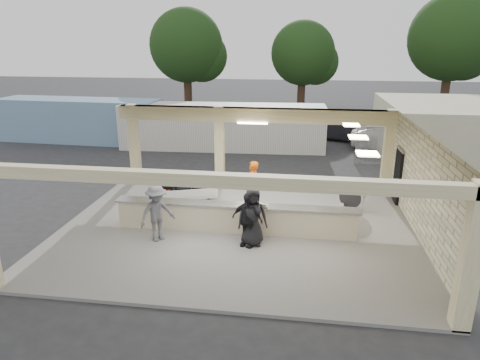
% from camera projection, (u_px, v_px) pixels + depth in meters
% --- Properties ---
extents(ground, '(120.00, 120.00, 0.00)m').
position_uv_depth(ground, '(237.00, 228.00, 15.03)').
color(ground, '#262628').
rests_on(ground, ground).
extents(pavilion, '(12.01, 10.00, 3.55)m').
position_uv_depth(pavilion, '(246.00, 186.00, 15.21)').
color(pavilion, slate).
rests_on(pavilion, ground).
extents(baggage_counter, '(8.20, 0.58, 0.98)m').
position_uv_depth(baggage_counter, '(235.00, 218.00, 14.38)').
color(baggage_counter, beige).
rests_on(baggage_counter, pavilion).
extents(luggage_cart, '(2.72, 2.16, 1.39)m').
position_uv_depth(luggage_cart, '(184.00, 188.00, 16.52)').
color(luggage_cart, silver).
rests_on(luggage_cart, pavilion).
extents(drum_fan, '(1.00, 0.71, 1.06)m').
position_uv_depth(drum_fan, '(352.00, 197.00, 16.08)').
color(drum_fan, silver).
rests_on(drum_fan, pavilion).
extents(baggage_handler, '(0.40, 0.71, 1.92)m').
position_uv_depth(baggage_handler, '(252.00, 186.00, 16.06)').
color(baggage_handler, '#D6560B').
rests_on(baggage_handler, pavilion).
extents(passenger_a, '(0.96, 0.90, 1.89)m').
position_uv_depth(passenger_a, '(255.00, 212.00, 13.67)').
color(passenger_a, brown).
rests_on(passenger_a, pavilion).
extents(passenger_b, '(1.10, 0.67, 1.76)m').
position_uv_depth(passenger_b, '(247.00, 220.00, 13.25)').
color(passenger_b, black).
rests_on(passenger_b, pavilion).
extents(passenger_c, '(1.13, 1.18, 1.87)m').
position_uv_depth(passenger_c, '(157.00, 213.00, 13.60)').
color(passenger_c, '#54555A').
rests_on(passenger_c, pavilion).
extents(passenger_d, '(0.99, 0.60, 1.90)m').
position_uv_depth(passenger_d, '(252.00, 217.00, 13.29)').
color(passenger_d, black).
rests_on(passenger_d, pavilion).
extents(car_white_a, '(5.64, 3.63, 1.49)m').
position_uv_depth(car_white_a, '(397.00, 138.00, 25.40)').
color(car_white_a, white).
rests_on(car_white_a, ground).
extents(car_white_b, '(5.06, 2.72, 1.52)m').
position_uv_depth(car_white_b, '(448.00, 136.00, 25.97)').
color(car_white_b, white).
rests_on(car_white_b, ground).
extents(car_dark, '(4.70, 3.01, 1.48)m').
position_uv_depth(car_dark, '(342.00, 129.00, 27.95)').
color(car_dark, black).
rests_on(car_dark, ground).
extents(container_white, '(12.26, 2.96, 2.64)m').
position_uv_depth(container_white, '(223.00, 127.00, 25.71)').
color(container_white, silver).
rests_on(container_white, ground).
extents(container_blue, '(10.55, 2.98, 2.72)m').
position_uv_depth(container_blue, '(80.00, 120.00, 27.61)').
color(container_blue, '#719AB6').
rests_on(container_blue, ground).
extents(fence, '(12.06, 0.06, 2.03)m').
position_uv_depth(fence, '(477.00, 148.00, 21.70)').
color(fence, gray).
rests_on(fence, ground).
extents(tree_left, '(6.60, 6.30, 9.00)m').
position_uv_depth(tree_left, '(190.00, 49.00, 37.05)').
color(tree_left, '#382619').
rests_on(tree_left, ground).
extents(tree_mid, '(6.00, 5.60, 8.00)m').
position_uv_depth(tree_mid, '(306.00, 56.00, 37.79)').
color(tree_mid, '#382619').
rests_on(tree_mid, ground).
extents(tree_right, '(7.20, 7.00, 10.00)m').
position_uv_depth(tree_right, '(456.00, 41.00, 34.85)').
color(tree_right, '#382619').
rests_on(tree_right, ground).
extents(adjacent_building, '(6.00, 8.00, 3.20)m').
position_uv_depth(adjacent_building, '(442.00, 133.00, 22.67)').
color(adjacent_building, beige).
rests_on(adjacent_building, ground).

